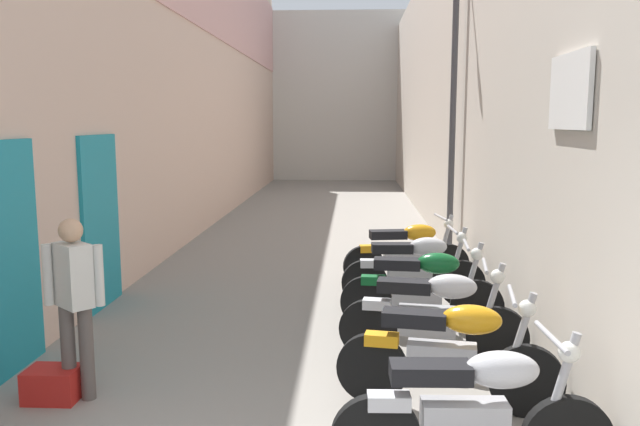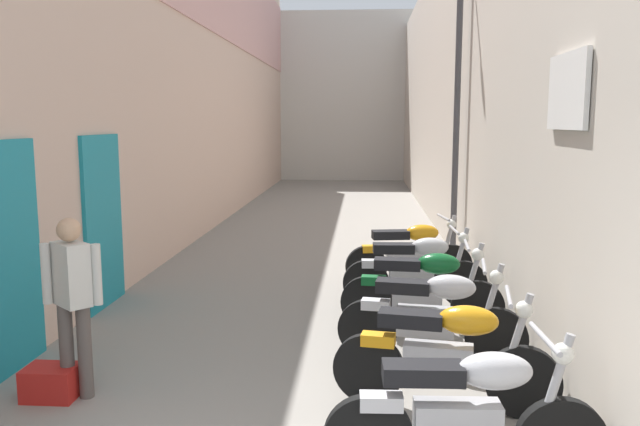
% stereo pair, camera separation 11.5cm
% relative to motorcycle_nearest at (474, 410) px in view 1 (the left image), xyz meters
% --- Properties ---
extents(ground_plane, '(39.43, 39.43, 0.00)m').
position_rel_motorcycle_nearest_xyz_m(ground_plane, '(-1.54, 7.95, -0.50)').
color(ground_plane, gray).
extents(building_left, '(0.45, 23.43, 7.69)m').
position_rel_motorcycle_nearest_xyz_m(building_left, '(-4.21, 9.90, 3.38)').
color(building_left, beige).
rests_on(building_left, ground).
extents(building_right, '(0.45, 23.43, 6.07)m').
position_rel_motorcycle_nearest_xyz_m(building_right, '(1.14, 9.95, 2.53)').
color(building_right, beige).
rests_on(building_right, ground).
extents(building_far_end, '(7.95, 2.00, 6.68)m').
position_rel_motorcycle_nearest_xyz_m(building_far_end, '(-1.54, 22.66, 2.84)').
color(building_far_end, beige).
rests_on(building_far_end, ground).
extents(motorcycle_nearest, '(1.85, 0.58, 1.04)m').
position_rel_motorcycle_nearest_xyz_m(motorcycle_nearest, '(0.00, 0.00, 0.00)').
color(motorcycle_nearest, black).
rests_on(motorcycle_nearest, ground).
extents(motorcycle_second, '(1.84, 0.58, 1.04)m').
position_rel_motorcycle_nearest_xyz_m(motorcycle_second, '(-0.00, 1.07, 0.00)').
color(motorcycle_second, black).
rests_on(motorcycle_second, ground).
extents(motorcycle_third, '(1.84, 0.58, 1.04)m').
position_rel_motorcycle_nearest_xyz_m(motorcycle_third, '(-0.00, 2.11, 0.00)').
color(motorcycle_third, black).
rests_on(motorcycle_third, ground).
extents(motorcycle_fourth, '(1.85, 0.58, 1.04)m').
position_rel_motorcycle_nearest_xyz_m(motorcycle_fourth, '(-0.00, 3.11, 0.00)').
color(motorcycle_fourth, black).
rests_on(motorcycle_fourth, ground).
extents(motorcycle_fifth, '(1.85, 0.58, 1.04)m').
position_rel_motorcycle_nearest_xyz_m(motorcycle_fifth, '(-0.00, 4.05, 0.00)').
color(motorcycle_fifth, black).
rests_on(motorcycle_fifth, ground).
extents(motorcycle_sixth, '(1.84, 0.58, 1.04)m').
position_rel_motorcycle_nearest_xyz_m(motorcycle_sixth, '(-0.00, 5.07, 0.00)').
color(motorcycle_sixth, black).
rests_on(motorcycle_sixth, ground).
extents(pedestrian_mid_alley, '(0.52, 0.37, 1.57)m').
position_rel_motorcycle_nearest_xyz_m(pedestrian_mid_alley, '(-3.13, 1.12, 0.42)').
color(pedestrian_mid_alley, '#564C47').
rests_on(pedestrian_mid_alley, ground).
extents(plastic_crate, '(0.44, 0.32, 0.28)m').
position_rel_motorcycle_nearest_xyz_m(plastic_crate, '(-3.35, 1.08, -0.36)').
color(plastic_crate, red).
rests_on(plastic_crate, ground).
extents(street_lamp, '(0.79, 0.18, 5.01)m').
position_rel_motorcycle_nearest_xyz_m(street_lamp, '(0.70, 6.37, 2.41)').
color(street_lamp, '#47474C').
rests_on(street_lamp, ground).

